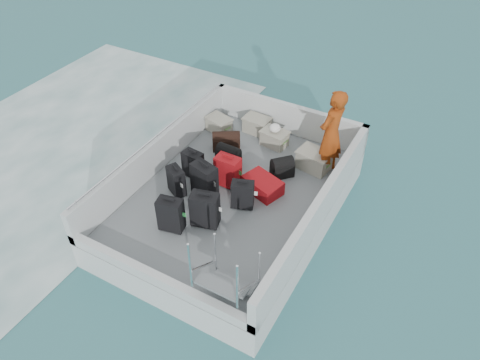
% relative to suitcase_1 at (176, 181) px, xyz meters
% --- Properties ---
extents(ground, '(160.00, 160.00, 0.00)m').
position_rel_suitcase_1_xyz_m(ground, '(0.94, 0.53, -0.91)').
color(ground, '#1B5C61').
rests_on(ground, ground).
extents(wake_foam, '(10.00, 10.00, 0.00)m').
position_rel_suitcase_1_xyz_m(wake_foam, '(-3.86, 0.53, -0.91)').
color(wake_foam, white).
rests_on(wake_foam, ground).
extents(ferry_hull, '(3.60, 5.00, 0.60)m').
position_rel_suitcase_1_xyz_m(ferry_hull, '(0.94, 0.53, -0.61)').
color(ferry_hull, silver).
rests_on(ferry_hull, ground).
extents(deck, '(3.30, 4.70, 0.02)m').
position_rel_suitcase_1_xyz_m(deck, '(0.94, 0.53, -0.30)').
color(deck, slate).
rests_on(deck, ferry_hull).
extents(deck_fittings, '(3.60, 5.00, 0.90)m').
position_rel_suitcase_1_xyz_m(deck_fittings, '(1.28, 0.21, 0.08)').
color(deck_fittings, '#B8BCBD').
rests_on(deck_fittings, deck).
extents(suitcase_1, '(0.45, 0.38, 0.59)m').
position_rel_suitcase_1_xyz_m(suitcase_1, '(0.00, 0.00, 0.00)').
color(suitcase_1, black).
rests_on(suitcase_1, deck).
extents(suitcase_2, '(0.42, 0.28, 0.58)m').
position_rel_suitcase_1_xyz_m(suitcase_2, '(-0.01, 0.58, -0.00)').
color(suitcase_2, black).
rests_on(suitcase_2, deck).
extents(suitcase_3, '(0.48, 0.34, 0.66)m').
position_rel_suitcase_1_xyz_m(suitcase_3, '(0.47, -0.82, 0.04)').
color(suitcase_3, black).
rests_on(suitcase_3, deck).
extents(suitcase_4, '(0.54, 0.40, 0.71)m').
position_rel_suitcase_1_xyz_m(suitcase_4, '(0.50, 0.21, 0.06)').
color(suitcase_4, black).
rests_on(suitcase_4, deck).
extents(suitcase_5, '(0.48, 0.29, 0.65)m').
position_rel_suitcase_1_xyz_m(suitcase_5, '(0.72, 0.69, 0.03)').
color(suitcase_5, maroon).
rests_on(suitcase_5, deck).
extents(suitcase_6, '(0.54, 0.40, 0.67)m').
position_rel_suitcase_1_xyz_m(suitcase_6, '(0.92, -0.43, 0.04)').
color(suitcase_6, black).
rests_on(suitcase_6, deck).
extents(suitcase_7, '(0.46, 0.36, 0.57)m').
position_rel_suitcase_1_xyz_m(suitcase_7, '(1.27, 0.28, -0.01)').
color(suitcase_7, black).
rests_on(suitcase_7, deck).
extents(suitcase_8, '(0.84, 0.69, 0.29)m').
position_rel_suitcase_1_xyz_m(suitcase_8, '(1.40, 0.86, -0.15)').
color(suitcase_8, maroon).
rests_on(suitcase_8, deck).
extents(duffel_0, '(0.65, 0.56, 0.32)m').
position_rel_suitcase_1_xyz_m(duffel_0, '(0.08, 1.71, -0.13)').
color(duffel_0, black).
rests_on(duffel_0, deck).
extents(duffel_1, '(0.49, 0.32, 0.32)m').
position_rel_suitcase_1_xyz_m(duffel_1, '(0.37, 1.30, -0.13)').
color(duffel_1, black).
rests_on(duffel_1, deck).
extents(duffel_2, '(0.51, 0.52, 0.32)m').
position_rel_suitcase_1_xyz_m(duffel_2, '(1.51, 1.48, -0.13)').
color(duffel_2, black).
rests_on(duffel_2, deck).
extents(crate_0, '(0.59, 0.48, 0.31)m').
position_rel_suitcase_1_xyz_m(crate_0, '(-0.40, 2.21, -0.14)').
color(crate_0, '#9C9A88').
rests_on(crate_0, deck).
extents(crate_1, '(0.57, 0.41, 0.33)m').
position_rel_suitcase_1_xyz_m(crate_1, '(0.35, 2.60, -0.13)').
color(crate_1, '#9C9A88').
rests_on(crate_1, deck).
extents(crate_2, '(0.57, 0.43, 0.32)m').
position_rel_suitcase_1_xyz_m(crate_2, '(0.92, 2.33, -0.13)').
color(crate_2, '#9C9A88').
rests_on(crate_2, deck).
extents(crate_3, '(0.69, 0.52, 0.38)m').
position_rel_suitcase_1_xyz_m(crate_3, '(1.98, 1.99, -0.10)').
color(crate_3, '#9C9A88').
rests_on(crate_3, deck).
extents(yellow_bag, '(0.28, 0.26, 0.22)m').
position_rel_suitcase_1_xyz_m(yellow_bag, '(1.75, 2.39, -0.18)').
color(yellow_bag, yellow).
rests_on(yellow_bag, deck).
extents(white_bag, '(0.24, 0.24, 0.18)m').
position_rel_suitcase_1_xyz_m(white_bag, '(0.92, 2.33, 0.12)').
color(white_bag, white).
rests_on(white_bag, crate_2).
extents(passenger, '(0.58, 0.76, 1.83)m').
position_rel_suitcase_1_xyz_m(passenger, '(2.24, 2.03, 0.62)').
color(passenger, '#CA4A13').
rests_on(passenger, deck).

